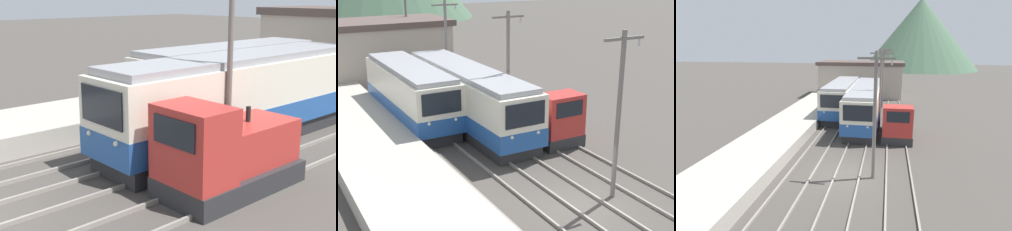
# 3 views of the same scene
# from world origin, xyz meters

# --- Properties ---
(ground_plane) EXTENTS (200.00, 200.00, 0.00)m
(ground_plane) POSITION_xyz_m (0.00, 0.00, 0.00)
(ground_plane) COLOR #47423D
(platform_left) EXTENTS (4.50, 54.00, 0.89)m
(platform_left) POSITION_xyz_m (-6.25, 0.00, 0.45)
(platform_left) COLOR #ADA599
(platform_left) RESTS_ON ground
(track_left) EXTENTS (1.54, 60.00, 0.14)m
(track_left) POSITION_xyz_m (-2.60, 0.00, 0.07)
(track_left) COLOR gray
(track_left) RESTS_ON ground
(track_center) EXTENTS (1.54, 60.00, 0.14)m
(track_center) POSITION_xyz_m (0.20, 0.00, 0.07)
(track_center) COLOR gray
(track_center) RESTS_ON ground
(track_right) EXTENTS (1.54, 60.00, 0.14)m
(track_right) POSITION_xyz_m (3.20, 0.00, 0.07)
(track_right) COLOR gray
(track_right) RESTS_ON ground
(commuter_train_left) EXTENTS (2.84, 10.80, 3.71)m
(commuter_train_left) POSITION_xyz_m (-2.60, 14.05, 1.72)
(commuter_train_left) COLOR #28282B
(commuter_train_left) RESTS_ON ground
(commuter_train_center) EXTENTS (2.84, 13.79, 3.74)m
(commuter_train_center) POSITION_xyz_m (0.20, 11.57, 1.73)
(commuter_train_center) COLOR #28282B
(commuter_train_center) RESTS_ON ground
(shunting_locomotive) EXTENTS (2.40, 4.91, 3.00)m
(shunting_locomotive) POSITION_xyz_m (3.20, 7.29, 1.21)
(shunting_locomotive) COLOR #28282B
(shunting_locomotive) RESTS_ON ground
(catenary_mast_near) EXTENTS (2.00, 0.20, 7.24)m
(catenary_mast_near) POSITION_xyz_m (1.71, -0.11, 3.94)
(catenary_mast_near) COLOR slate
(catenary_mast_near) RESTS_ON ground
(catenary_mast_mid) EXTENTS (2.00, 0.20, 7.24)m
(catenary_mast_mid) POSITION_xyz_m (1.71, 9.10, 3.94)
(catenary_mast_mid) COLOR slate
(catenary_mast_mid) RESTS_ON ground
(catenary_mast_far) EXTENTS (2.00, 0.20, 7.24)m
(catenary_mast_far) POSITION_xyz_m (1.71, 18.32, 3.94)
(catenary_mast_far) COLOR slate
(catenary_mast_far) RESTS_ON ground
(catenary_mast_distant) EXTENTS (2.00, 0.20, 7.24)m
(catenary_mast_distant) POSITION_xyz_m (1.71, 27.53, 3.94)
(catenary_mast_distant) COLOR slate
(catenary_mast_distant) RESTS_ON ground
(station_building) EXTENTS (12.60, 6.30, 5.23)m
(station_building) POSITION_xyz_m (-1.75, 26.00, 2.64)
(station_building) COLOR #AD9E8E
(station_building) RESTS_ON ground
(mountain_backdrop) EXTENTS (36.59, 36.59, 22.25)m
(mountain_backdrop) POSITION_xyz_m (11.96, 77.94, 11.13)
(mountain_backdrop) COLOR #47664C
(mountain_backdrop) RESTS_ON ground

